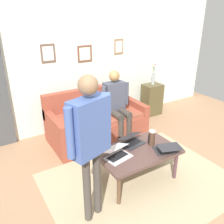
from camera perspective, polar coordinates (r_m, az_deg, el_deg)
The scene contains 13 objects.
ground_plane at distance 3.55m, azimuth 6.96°, elevation -16.38°, with size 7.68×7.68×0.00m, color #9F7756.
area_rug at distance 3.55m, azimuth 6.76°, elevation -16.22°, with size 2.53×1.93×0.01m, color tan.
back_wall at distance 4.73m, azimuth -9.19°, elevation 12.01°, with size 7.04×0.11×2.70m.
couch at distance 4.49m, azimuth -3.85°, elevation -2.49°, with size 1.72×0.92×0.88m.
coffee_table at distance 3.36m, azimuth 6.04°, elevation -9.79°, with size 1.11×0.69×0.47m.
laptop_left at distance 3.35m, azimuth 12.90°, elevation -8.52°, with size 0.39×0.42×0.12m.
laptop_center at distance 3.46m, azimuth 4.66°, elevation -6.90°, with size 0.38×0.34×0.15m.
laptop_right at distance 3.17m, azimuth 1.20°, elevation -9.93°, with size 0.39×0.35×0.15m.
french_press at distance 3.45m, azimuth 9.47°, elevation -6.02°, with size 0.11×0.09×0.25m.
side_shelf at distance 5.55m, azimuth 9.43°, elevation 2.98°, with size 0.42×0.32×0.71m.
flower_vase at distance 5.39m, azimuth 9.83°, elevation 8.51°, with size 0.09×0.09×0.47m.
person_standing at distance 2.44m, azimuth -5.25°, elevation -5.21°, with size 0.59×0.31×1.70m.
person_seated at distance 4.28m, azimuth 1.08°, elevation 2.43°, with size 0.55×0.51×1.28m.
Camera 1 is at (1.77, 2.09, 2.26)m, focal length 38.43 mm.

